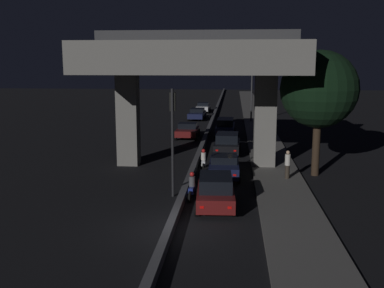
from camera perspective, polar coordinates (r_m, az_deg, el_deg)
name	(u,v)px	position (r m, az deg, el deg)	size (l,w,h in m)	color
ground_plane	(171,229)	(19.29, -2.63, -10.79)	(200.00, 200.00, 0.00)	black
median_divider	(212,120)	(53.30, 2.57, 3.04)	(0.35, 126.00, 0.41)	#4C4C51
sidewalk_right	(260,131)	(46.41, 8.66, 1.68)	(2.94, 126.00, 0.14)	#5B5956
elevated_overpass	(196,63)	(29.84, 0.47, 10.31)	(13.33, 11.91, 9.01)	slate
traffic_light_left_of_median	(173,124)	(23.06, -2.47, 2.55)	(0.30, 0.49, 5.64)	black
street_lamp	(248,84)	(52.85, 7.14, 7.53)	(2.75, 0.32, 7.38)	#2D2D30
car_dark_red_lead	(216,191)	(21.85, 3.01, -5.98)	(2.06, 4.12, 1.58)	#591414
car_dark_blue_second	(224,166)	(27.47, 4.09, -2.78)	(1.96, 4.21, 1.41)	#141938
car_black_third	(227,143)	(34.65, 4.50, 0.10)	(2.12, 4.20, 1.58)	black
car_dark_blue_fourth	(225,127)	(43.13, 4.25, 2.18)	(1.94, 4.79, 1.67)	#141938
car_dark_red_lead_oncoming	(188,130)	(41.72, -0.56, 1.75)	(2.09, 4.06, 1.41)	#591414
car_dark_blue_second_oncoming	(197,114)	(55.45, 0.66, 3.87)	(2.09, 4.84, 1.36)	#141938
car_white_third_oncoming	(203,107)	(63.51, 1.42, 4.69)	(1.93, 4.04, 1.39)	silver
motorcycle_blue_filtering_near	(192,187)	(23.19, -0.01, -5.54)	(0.34, 1.87, 1.43)	black
motorcycle_white_filtering_mid	(203,161)	(29.42, 1.46, -2.15)	(0.33, 1.88, 1.39)	black
pedestrian_on_sidewalk	(288,164)	(27.20, 12.04, -2.56)	(0.33, 0.33, 1.68)	#2D261E
roadside_tree_kerbside_near	(319,90)	(28.34, 15.83, 6.67)	(4.70, 4.70, 7.71)	#2D2116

